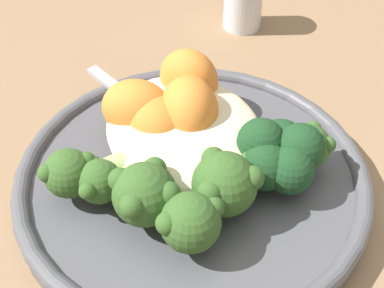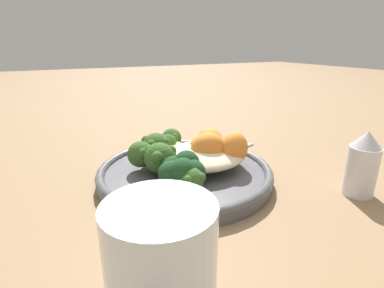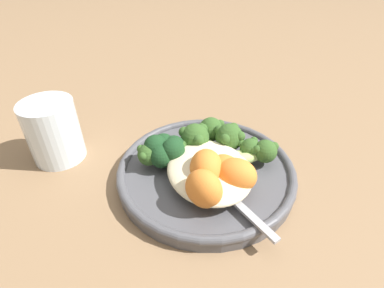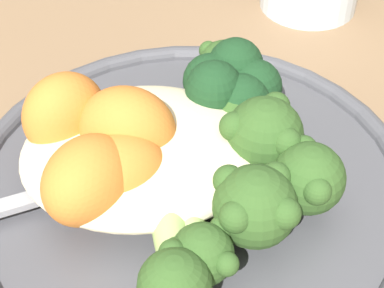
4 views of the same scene
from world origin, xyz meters
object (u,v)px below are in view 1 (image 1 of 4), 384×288
Objects in this scene: broccoli_stalk_2 at (157,182)px; broccoli_stalk_5 at (240,161)px; broccoli_stalk_0 at (114,163)px; sweet_potato_chunk_2 at (132,110)px; broccoli_stalk_1 at (129,171)px; sweet_potato_chunk_1 at (189,79)px; broccoli_stalk_6 at (279,146)px; sweet_potato_chunk_0 at (189,110)px; spoon at (148,112)px; broccoli_stalk_3 at (191,212)px; sweet_potato_chunk_3 at (155,121)px; quinoa_mound at (184,130)px; plate at (192,179)px; broccoli_stalk_4 at (221,180)px; kale_tuft at (279,153)px.

broccoli_stalk_5 is (-0.00, 0.06, -0.01)m from broccoli_stalk_2.
broccoli_stalk_0 is 0.05m from sweet_potato_chunk_2.
sweet_potato_chunk_1 is at bearing -148.59° from broccoli_stalk_1.
broccoli_stalk_0 is 0.11m from broccoli_stalk_6.
sweet_potato_chunk_0 is 0.04m from spoon.
sweet_potato_chunk_1 is (-0.08, -0.00, 0.01)m from broccoli_stalk_5.
broccoli_stalk_1 is 0.10m from broccoli_stalk_6.
broccoli_stalk_3 is 1.07× the size of broccoli_stalk_6.
broccoli_stalk_0 is 0.07m from broccoli_stalk_3.
broccoli_stalk_6 is at bearing 49.91° from sweet_potato_chunk_2.
sweet_potato_chunk_3 is (-0.03, 0.03, 0.01)m from broccoli_stalk_1.
sweet_potato_chunk_3 is 0.03m from spoon.
broccoli_stalk_1 and broccoli_stalk_5 have the same top height.
quinoa_mound is 0.05m from broccoli_stalk_1.
sweet_potato_chunk_0 reaches higher than quinoa_mound.
sweet_potato_chunk_3 is (-0.04, -0.01, 0.03)m from plate.
broccoli_stalk_4 is at bearing 7.75° from plate.
kale_tuft is at bearing 135.96° from broccoli_stalk_2.
sweet_potato_chunk_2 reaches higher than spoon.
sweet_potato_chunk_1 is at bearing -145.66° from broccoli_stalk_0.
quinoa_mound is 1.29× the size of broccoli_stalk_3.
kale_tuft reaches higher than broccoli_stalk_0.
sweet_potato_chunk_0 reaches higher than kale_tuft.
sweet_potato_chunk_1 is at bearing 151.64° from quinoa_mound.
sweet_potato_chunk_2 is (-0.05, -0.02, 0.03)m from plate.
broccoli_stalk_2 is at bearing 145.89° from spoon.
quinoa_mound is at bearing -166.04° from broccoli_stalk_1.
broccoli_stalk_6 is at bearing 145.83° from kale_tuft.
broccoli_stalk_6 is at bearing 43.05° from sweet_potato_chunk_0.
kale_tuft is (0.09, 0.02, -0.00)m from sweet_potato_chunk_1.
broccoli_stalk_3 is at bearing -6.56° from sweet_potato_chunk_3.
kale_tuft reaches higher than broccoli_stalk_6.
kale_tuft reaches higher than broccoli_stalk_1.
sweet_potato_chunk_1 reaches higher than broccoli_stalk_1.
broccoli_stalk_3 is (0.05, -0.02, 0.03)m from plate.
broccoli_stalk_1 is 2.03× the size of sweet_potato_chunk_2.
sweet_potato_chunk_3 reaches higher than broccoli_stalk_5.
spoon is (-0.03, 0.00, -0.01)m from sweet_potato_chunk_3.
spoon is (-0.08, 0.02, -0.01)m from broccoli_stalk_2.
plate is 0.06m from broccoli_stalk_6.
broccoli_stalk_2 is 2.01× the size of sweet_potato_chunk_2.
quinoa_mound is (-0.02, 0.00, 0.02)m from plate.
broccoli_stalk_1 is at bearing -22.72° from sweet_potato_chunk_2.
sweet_potato_chunk_1 is (-0.04, 0.02, 0.01)m from quinoa_mound.
broccoli_stalk_0 is 0.04m from broccoli_stalk_2.
broccoli_stalk_3 reaches higher than broccoli_stalk_1.
kale_tuft is (0.08, 0.07, -0.00)m from sweet_potato_chunk_2.
plate is 4.23× the size of kale_tuft.
broccoli_stalk_3 is at bearing -127.73° from broccoli_stalk_6.
broccoli_stalk_1 is (0.01, 0.01, -0.00)m from broccoli_stalk_0.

